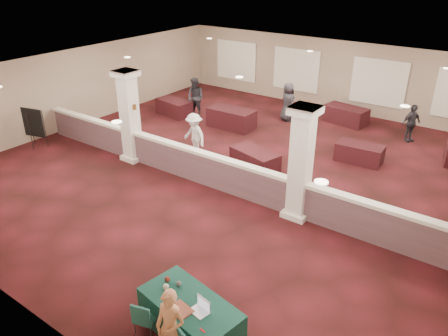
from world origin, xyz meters
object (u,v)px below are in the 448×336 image
Objects in this scene: conf_chair_side at (144,317)px; near_table at (191,317)px; far_table_front_right at (359,153)px; attendee_d at (288,102)px; far_table_back_left at (231,118)px; far_table_back_center at (346,115)px; attendee_c at (411,123)px; easel_board at (33,123)px; far_table_front_left at (174,107)px; woman at (171,328)px; attendee_b at (194,135)px; attendee_a at (196,98)px; far_table_front_center at (255,160)px.

near_table is at bearing 25.54° from conf_chair_side.
attendee_d is (-4.12, 2.32, 0.52)m from far_table_front_right.
far_table_back_left is (-5.14, 10.27, -0.08)m from conf_chair_side.
far_table_back_center is 2.86m from attendee_c.
easel_board is 12.68m from far_table_back_center.
near_table is 12.53m from attendee_c.
far_table_front_left reaches higher than far_table_front_right.
attendee_b is at bearing 117.07° from woman.
far_table_front_left is at bearing 121.90° from woman.
attendee_c is at bearing 23.20° from far_table_back_left.
attendee_b is (2.71, -3.42, -0.07)m from attendee_a.
near_table is 13.16m from far_table_back_center.
far_table_front_right is 7.77m from attendee_a.
attendee_c reaches higher than far_table_front_right.
attendee_b is 5.40m from attendee_d.
far_table_front_right is 0.89× the size of far_table_back_center.
attendee_a is 1.03× the size of attendee_d.
attendee_a reaches higher than woman.
easel_board is 0.98× the size of woman.
attendee_c is at bearing 96.56° from near_table.
attendee_b is at bearing -79.29° from far_table_back_left.
woman is 13.21m from attendee_c.
attendee_b is at bearing 108.66° from attendee_d.
woman is at bearing -67.71° from near_table.
far_table_front_center is 1.06× the size of far_table_front_right.
far_table_back_left is at bearing -7.27° from attendee_a.
conf_chair_side reaches higher than far_table_back_left.
attendee_c is (2.79, -0.50, 0.38)m from far_table_back_center.
conf_chair_side is 0.53× the size of easel_board.
conf_chair_side is at bearing -63.41° from far_table_back_left.
attendee_a is (-5.85, -3.08, 0.51)m from far_table_back_center.
far_table_front_left is at bearing 113.13° from conf_chair_side.
attendee_a is (-7.90, 9.92, 0.48)m from near_table.
woman is at bearing 137.85° from attendee_d.
attendee_d is at bearing 54.43° from far_table_back_left.
conf_chair_side reaches higher than far_table_front_left.
far_table_front_left is (-8.99, 10.20, -0.44)m from woman.
conf_chair_side is 10.76m from easel_board.
easel_board reaches higher than conf_chair_side.
easel_board is 6.09m from attendee_b.
far_table_back_left reaches higher than far_table_front_right.
far_table_front_center is at bearing 90.41° from conf_chair_side.
attendee_a is 4.37m from attendee_b.
attendee_a is at bearing 55.97° from attendee_d.
far_table_front_left is (-8.19, 10.07, -0.14)m from conf_chair_side.
conf_chair_side reaches higher than near_table.
far_table_back_left is 1.22× the size of attendee_b.
attendee_d reaches higher than far_table_front_center.
far_table_front_left is at bearing -156.86° from attendee_a.
woman is 0.87× the size of far_table_back_center.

